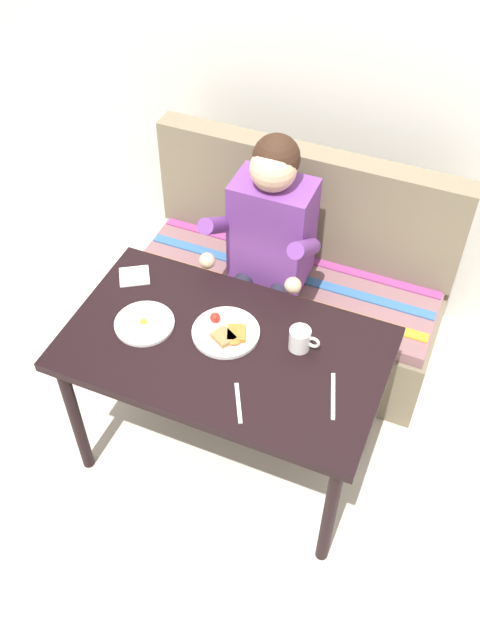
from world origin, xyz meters
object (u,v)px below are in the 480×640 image
Objects in this scene: couch at (289,289)px; knife at (333,396)px; person at (266,243)px; plate_eggs at (144,323)px; napkin at (134,276)px; plate_breakfast at (226,332)px; coffee_mug at (300,339)px; table at (225,360)px; fork at (238,403)px.

knife is at bearing -61.98° from couch.
plate_eggs is at bearing -112.82° from person.
napkin is 0.60× the size of knife.
plate_breakfast is at bearing -17.08° from napkin.
coffee_mug is 0.98× the size of napkin.
plate_eggs is at bearing -168.15° from coffee_mug.
coffee_mug is 0.76m from napkin.
couch is (0.00, 0.76, -0.32)m from table.
table is 10.00× the size of napkin.
couch is at bearing 111.39° from coffee_mug.
coffee_mug reaches higher than plate_breakfast.
table is 0.83× the size of couch.
person is 5.28× the size of plate_eggs.
coffee_mug is at bearing 120.14° from knife.
table is at bearing -90.00° from couch.
napkin is at bearing -130.63° from couch.
plate_breakfast reaches higher than fork.
plate_eggs is 1.15× the size of knife.
napkin is (-0.75, 0.10, -0.04)m from coffee_mug.
napkin is at bearing -137.11° from person.
plate_breakfast is at bearing 13.60° from plate_eggs.
couch is 8.47× the size of fork.
person is 4.73× the size of plate_breakfast.
plate_eggs is 1.91× the size of napkin.
knife is at bearing -3.36° from plate_eggs.
fork is (0.17, -0.27, -0.01)m from plate_breakfast.
couch reaches higher than knife.
couch is 7.20× the size of knife.
coffee_mug is at bearing -68.61° from couch.
person is 6.06× the size of knife.
coffee_mug is (0.58, 0.12, 0.04)m from plate_eggs.
napkin is (-0.49, -0.57, 0.40)m from couch.
knife is at bearing -52.35° from person.
plate_eggs is 1.94× the size of coffee_mug.
plate_eggs is 1.35× the size of fork.
plate_eggs is (-0.26, -0.61, -0.00)m from person.
plate_breakfast is at bearing -84.70° from person.
couch is 1.19× the size of person.
person is at bearing -110.17° from couch.
fork reaches higher than table.
couch is 12.00× the size of napkin.
person is 0.59m from coffee_mug.
coffee_mug reaches higher than knife.
couch reaches higher than plate_breakfast.
plate_breakfast is 0.32m from plate_eggs.
couch is at bearing 69.83° from person.
couch is 12.20× the size of coffee_mug.
person reaches higher than couch.
coffee_mug is (0.26, 0.10, 0.13)m from table.
person is at bearing 42.89° from napkin.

